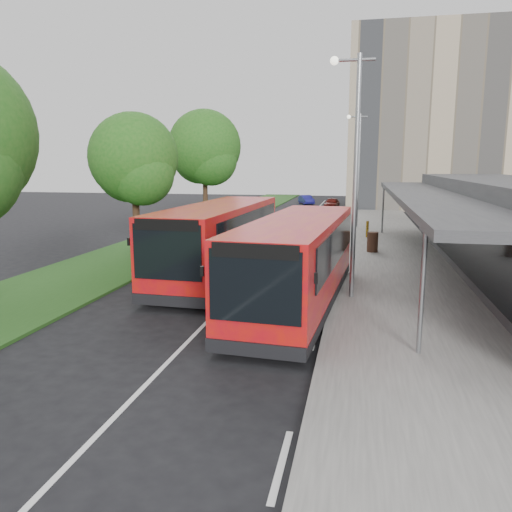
{
  "coord_description": "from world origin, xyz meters",
  "views": [
    {
      "loc": [
        4.36,
        -15.08,
        4.69
      ],
      "look_at": [
        0.87,
        1.75,
        1.5
      ],
      "focal_mm": 35.0,
      "sensor_mm": 36.0,
      "label": 1
    }
  ],
  "objects_px": {
    "bollard": "(367,229)",
    "car_far": "(306,200)",
    "lamp_post_near": "(353,163)",
    "litter_bin": "(373,242)",
    "bus_second": "(220,240)",
    "tree_far": "(205,151)",
    "bus_main": "(298,262)",
    "tree_mid": "(134,163)",
    "lamp_post_far": "(357,163)",
    "car_near": "(332,203)"
  },
  "relations": [
    {
      "from": "tree_mid",
      "to": "bollard",
      "type": "relative_size",
      "value": 7.12
    },
    {
      "from": "bus_main",
      "to": "bollard",
      "type": "distance_m",
      "value": 15.91
    },
    {
      "from": "bus_second",
      "to": "litter_bin",
      "type": "height_order",
      "value": "bus_second"
    },
    {
      "from": "tree_far",
      "to": "bollard",
      "type": "distance_m",
      "value": 13.64
    },
    {
      "from": "bollard",
      "to": "lamp_post_near",
      "type": "bearing_deg",
      "value": -93.08
    },
    {
      "from": "lamp_post_near",
      "to": "bus_second",
      "type": "distance_m",
      "value": 6.78
    },
    {
      "from": "lamp_post_near",
      "to": "bus_main",
      "type": "height_order",
      "value": "lamp_post_near"
    },
    {
      "from": "bus_second",
      "to": "tree_mid",
      "type": "bearing_deg",
      "value": 144.43
    },
    {
      "from": "litter_bin",
      "to": "lamp_post_far",
      "type": "bearing_deg",
      "value": 95.31
    },
    {
      "from": "lamp_post_near",
      "to": "car_far",
      "type": "height_order",
      "value": "lamp_post_near"
    },
    {
      "from": "bus_second",
      "to": "litter_bin",
      "type": "distance_m",
      "value": 9.29
    },
    {
      "from": "lamp_post_far",
      "to": "car_far",
      "type": "relative_size",
      "value": 2.45
    },
    {
      "from": "bus_second",
      "to": "car_far",
      "type": "xyz_separation_m",
      "value": [
        -0.47,
        38.75,
        -1.01
      ]
    },
    {
      "from": "tree_far",
      "to": "bus_main",
      "type": "relative_size",
      "value": 0.82
    },
    {
      "from": "lamp_post_near",
      "to": "car_far",
      "type": "relative_size",
      "value": 2.45
    },
    {
      "from": "bus_second",
      "to": "bollard",
      "type": "distance_m",
      "value": 13.5
    },
    {
      "from": "lamp_post_near",
      "to": "litter_bin",
      "type": "distance_m",
      "value": 10.22
    },
    {
      "from": "lamp_post_near",
      "to": "bus_main",
      "type": "xyz_separation_m",
      "value": [
        -1.67,
        -1.09,
        -3.21
      ]
    },
    {
      "from": "lamp_post_near",
      "to": "litter_bin",
      "type": "height_order",
      "value": "lamp_post_near"
    },
    {
      "from": "tree_mid",
      "to": "bollard",
      "type": "height_order",
      "value": "tree_mid"
    },
    {
      "from": "lamp_post_far",
      "to": "bus_second",
      "type": "height_order",
      "value": "lamp_post_far"
    },
    {
      "from": "tree_mid",
      "to": "bus_second",
      "type": "height_order",
      "value": "tree_mid"
    },
    {
      "from": "bus_second",
      "to": "car_near",
      "type": "xyz_separation_m",
      "value": [
        2.76,
        33.73,
        -0.98
      ]
    },
    {
      "from": "bollard",
      "to": "car_far",
      "type": "relative_size",
      "value": 0.31
    },
    {
      "from": "tree_far",
      "to": "lamp_post_near",
      "type": "distance_m",
      "value": 22.08
    },
    {
      "from": "lamp_post_near",
      "to": "tree_far",
      "type": "bearing_deg",
      "value": 120.29
    },
    {
      "from": "tree_far",
      "to": "lamp_post_far",
      "type": "relative_size",
      "value": 1.08
    },
    {
      "from": "tree_far",
      "to": "lamp_post_far",
      "type": "height_order",
      "value": "tree_far"
    },
    {
      "from": "car_near",
      "to": "litter_bin",
      "type": "bearing_deg",
      "value": -76.24
    },
    {
      "from": "lamp_post_far",
      "to": "car_near",
      "type": "distance_m",
      "value": 17.09
    },
    {
      "from": "lamp_post_far",
      "to": "lamp_post_near",
      "type": "bearing_deg",
      "value": -90.0
    },
    {
      "from": "car_near",
      "to": "bollard",
      "type": "bearing_deg",
      "value": -74.95
    },
    {
      "from": "lamp_post_near",
      "to": "car_far",
      "type": "xyz_separation_m",
      "value": [
        -5.86,
        41.38,
        -4.18
      ]
    },
    {
      "from": "lamp_post_near",
      "to": "bus_main",
      "type": "relative_size",
      "value": 0.76
    },
    {
      "from": "bollard",
      "to": "car_near",
      "type": "relative_size",
      "value": 0.3
    },
    {
      "from": "tree_mid",
      "to": "bus_main",
      "type": "xyz_separation_m",
      "value": [
        9.46,
        -8.14,
        -3.19
      ]
    },
    {
      "from": "car_near",
      "to": "bus_main",
      "type": "bearing_deg",
      "value": -82.4
    },
    {
      "from": "tree_mid",
      "to": "litter_bin",
      "type": "xyz_separation_m",
      "value": [
        12.12,
        2.28,
        -4.03
      ]
    },
    {
      "from": "lamp_post_near",
      "to": "bollard",
      "type": "bearing_deg",
      "value": 86.92
    },
    {
      "from": "litter_bin",
      "to": "bollard",
      "type": "bearing_deg",
      "value": 92.21
    },
    {
      "from": "litter_bin",
      "to": "lamp_post_near",
      "type": "bearing_deg",
      "value": -96.06
    },
    {
      "from": "bus_main",
      "to": "lamp_post_near",
      "type": "bearing_deg",
      "value": 36.99
    },
    {
      "from": "lamp_post_far",
      "to": "bus_second",
      "type": "distance_m",
      "value": 18.45
    },
    {
      "from": "tree_mid",
      "to": "lamp_post_near",
      "type": "height_order",
      "value": "lamp_post_near"
    },
    {
      "from": "car_near",
      "to": "car_far",
      "type": "distance_m",
      "value": 5.96
    },
    {
      "from": "bus_main",
      "to": "bollard",
      "type": "bearing_deg",
      "value": 85.1
    },
    {
      "from": "lamp_post_near",
      "to": "litter_bin",
      "type": "relative_size",
      "value": 7.76
    },
    {
      "from": "lamp_post_far",
      "to": "tree_mid",
      "type": "bearing_deg",
      "value": -130.68
    },
    {
      "from": "bus_second",
      "to": "litter_bin",
      "type": "xyz_separation_m",
      "value": [
        6.38,
        6.7,
        -0.89
      ]
    },
    {
      "from": "bus_main",
      "to": "car_near",
      "type": "distance_m",
      "value": 37.48
    }
  ]
}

